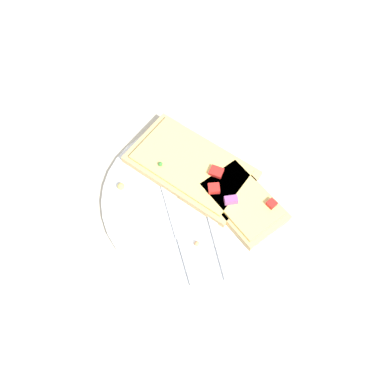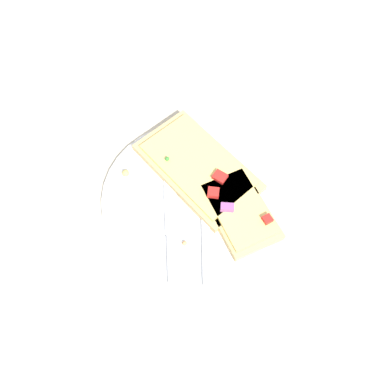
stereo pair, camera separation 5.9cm
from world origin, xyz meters
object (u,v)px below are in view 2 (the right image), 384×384
plate (192,197)px  knife (172,230)px  pizza_slice_corner (239,210)px  fork (205,208)px  pizza_slice_main (198,167)px

plate → knife: 0.07m
plate → knife: bearing=149.3°
pizza_slice_corner → plate: bearing=-138.8°
plate → knife: knife is taller
plate → fork: (-0.03, -0.02, 0.01)m
knife → fork: bearing=-58.0°
plate → pizza_slice_main: pizza_slice_main is taller
plate → pizza_slice_main: (0.05, -0.01, 0.02)m
fork → knife: 0.06m
fork → pizza_slice_main: bearing=8.5°
fork → knife: size_ratio=1.12×
plate → pizza_slice_corner: pizza_slice_corner is taller
fork → pizza_slice_corner: bearing=-99.0°
plate → pizza_slice_main: size_ratio=1.26×
plate → knife: (-0.06, 0.03, 0.01)m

